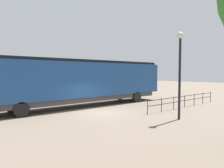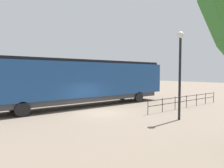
# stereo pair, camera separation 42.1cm
# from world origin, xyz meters

# --- Properties ---
(ground_plane) EXTENTS (120.00, 120.00, 0.00)m
(ground_plane) POSITION_xyz_m (0.00, 0.00, 0.00)
(ground_plane) COLOR #756656
(locomotive) EXTENTS (3.03, 18.81, 4.37)m
(locomotive) POSITION_xyz_m (-3.67, 1.22, 2.44)
(locomotive) COLOR navy
(locomotive) RESTS_ON ground_plane
(lamp_post) EXTENTS (0.45, 0.45, 5.92)m
(lamp_post) POSITION_xyz_m (5.37, 2.69, 3.94)
(lamp_post) COLOR black
(lamp_post) RESTS_ON ground_plane
(platform_fence) EXTENTS (0.05, 10.54, 1.12)m
(platform_fence) POSITION_xyz_m (2.91, 7.56, 0.73)
(platform_fence) COLOR black
(platform_fence) RESTS_ON ground_plane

